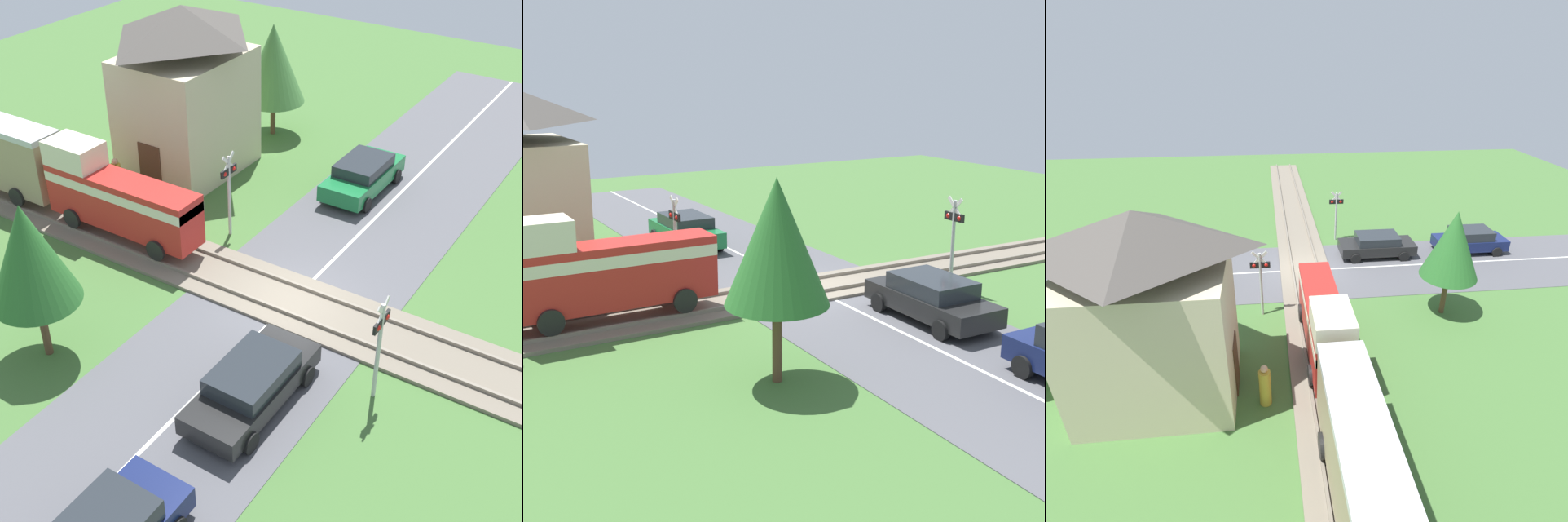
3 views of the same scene
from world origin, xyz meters
The scene contains 8 objects.
ground_plane centered at (0.00, 0.00, 0.00)m, with size 60.00×60.00×0.00m, color #426B33.
road_surface centered at (0.00, 0.00, 0.01)m, with size 48.00×6.40×0.02m.
track_bed centered at (0.00, 0.00, 0.07)m, with size 2.80×48.00×0.24m.
car_near_crossing centered at (-4.47, -1.44, 0.74)m, with size 4.46×1.96×1.39m.
car_far_side centered at (8.08, 1.44, 0.76)m, with size 4.41×1.99×1.42m.
crossing_signal_west_approach centered at (-2.41, -4.09, 2.10)m, with size 0.90×0.18×3.29m.
crossing_signal_east_approach centered at (2.41, 4.09, 2.10)m, with size 0.90×0.18×3.29m.
tree_roadside_hedge centered at (-6.02, 4.80, 3.51)m, with size 2.55×2.55×5.06m.
Camera 2 is at (-20.50, 12.85, 7.45)m, focal length 50.00 mm.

